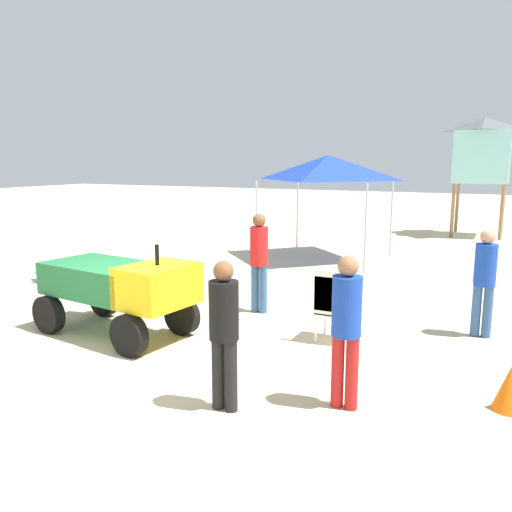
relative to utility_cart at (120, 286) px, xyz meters
name	(u,v)px	position (x,y,z in m)	size (l,w,h in m)	color
ground	(130,352)	(0.60, -0.54, -0.78)	(80.00, 80.00, 0.00)	beige
utility_cart	(120,286)	(0.00, 0.00, 0.00)	(2.68, 1.57, 1.50)	#1E6B38
stacked_plastic_chairs	(333,300)	(3.03, 1.13, -0.13)	(0.48, 0.48, 1.11)	white
surfboard_pile	(73,274)	(-3.11, 2.09, -0.53)	(2.39, 0.71, 0.48)	orange
lifeguard_near_left	(224,326)	(2.65, -1.44, 0.16)	(0.32, 0.32, 1.65)	black
lifeguard_near_center	(259,256)	(1.37, 2.06, 0.24)	(0.32, 0.32, 1.77)	#33598C
lifeguard_near_right	(485,276)	(5.01, 2.39, 0.17)	(0.32, 0.32, 1.67)	#33598C
lifeguard_far_right	(346,322)	(3.81, -0.82, 0.20)	(0.32, 0.32, 1.70)	red
popup_canopy	(328,168)	(0.78, 7.53, 1.70)	(2.93, 2.93, 2.82)	#B2B2B7
lifeguard_tower	(483,150)	(4.21, 14.15, 2.24)	(1.98, 1.98, 4.14)	olive
traffic_cone_near	(510,388)	(5.44, -0.10, -0.53)	(0.36, 0.36, 0.51)	orange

